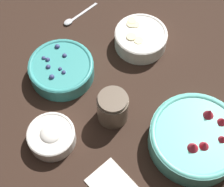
# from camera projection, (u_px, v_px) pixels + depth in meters

# --- Properties ---
(ground_plane) EXTENTS (4.00, 4.00, 0.00)m
(ground_plane) POSITION_uv_depth(u_px,v_px,m) (93.00, 102.00, 1.04)
(ground_plane) COLOR black
(bowl_strawberries) EXTENTS (0.24, 0.24, 0.09)m
(bowl_strawberries) POSITION_uv_depth(u_px,v_px,m) (196.00, 138.00, 0.95)
(bowl_strawberries) COLOR #56B7A8
(bowl_strawberries) RESTS_ON ground_plane
(bowl_blueberries) EXTENTS (0.18, 0.18, 0.06)m
(bowl_blueberries) POSITION_uv_depth(u_px,v_px,m) (61.00, 69.00, 1.06)
(bowl_blueberries) COLOR teal
(bowl_blueberries) RESTS_ON ground_plane
(bowl_bananas) EXTENTS (0.16, 0.16, 0.06)m
(bowl_bananas) POSITION_uv_depth(u_px,v_px,m) (141.00, 38.00, 1.12)
(bowl_bananas) COLOR white
(bowl_bananas) RESTS_ON ground_plane
(bowl_cream) EXTENTS (0.12, 0.12, 0.05)m
(bowl_cream) POSITION_uv_depth(u_px,v_px,m) (51.00, 136.00, 0.96)
(bowl_cream) COLOR silver
(bowl_cream) RESTS_ON ground_plane
(jar_chocolate) EXTENTS (0.08, 0.08, 0.10)m
(jar_chocolate) POSITION_uv_depth(u_px,v_px,m) (113.00, 108.00, 0.98)
(jar_chocolate) COLOR brown
(jar_chocolate) RESTS_ON ground_plane
(spoon) EXTENTS (0.05, 0.14, 0.01)m
(spoon) POSITION_uv_depth(u_px,v_px,m) (74.00, 18.00, 1.19)
(spoon) COLOR silver
(spoon) RESTS_ON ground_plane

